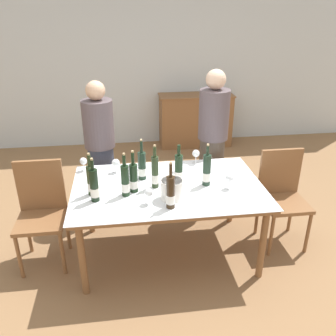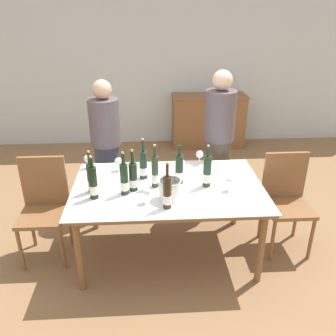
{
  "view_description": "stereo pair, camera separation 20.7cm",
  "coord_description": "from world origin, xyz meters",
  "px_view_note": "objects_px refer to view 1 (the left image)",
  "views": [
    {
      "loc": [
        -0.38,
        -2.82,
        2.23
      ],
      "look_at": [
        0.0,
        0.0,
        0.91
      ],
      "focal_mm": 38.0,
      "sensor_mm": 36.0,
      "label": 1
    },
    {
      "loc": [
        -0.18,
        -2.84,
        2.23
      ],
      "look_at": [
        0.0,
        0.0,
        0.91
      ],
      "focal_mm": 38.0,
      "sensor_mm": 36.0,
      "label": 2
    }
  ],
  "objects_px": {
    "wine_bottle_0": "(125,181)",
    "wine_bottle_1": "(134,178)",
    "wine_bottle_5": "(94,186)",
    "wine_glass_2": "(179,163)",
    "wine_glass_0": "(196,154)",
    "ice_bucket": "(171,189)",
    "chair_right_end": "(282,191)",
    "wine_glass_4": "(149,193)",
    "sideboard_cabinet": "(195,120)",
    "wine_bottle_8": "(171,193)",
    "wine_bottle_2": "(179,170)",
    "chair_left_end": "(41,207)",
    "wine_bottle_3": "(155,172)",
    "wine_bottle_4": "(91,181)",
    "wine_glass_5": "(230,179)",
    "wine_bottle_7": "(142,166)",
    "wine_bottle_6": "(207,171)",
    "wine_glass_3": "(116,163)",
    "wine_glass_1": "(83,162)",
    "person_host": "(101,151)",
    "dining_table": "(168,192)",
    "person_guest_left": "(212,143)"
  },
  "relations": [
    {
      "from": "wine_bottle_3",
      "to": "wine_glass_0",
      "type": "distance_m",
      "value": 0.66
    },
    {
      "from": "wine_bottle_2",
      "to": "wine_bottle_7",
      "type": "height_order",
      "value": "wine_bottle_7"
    },
    {
      "from": "wine_bottle_5",
      "to": "wine_glass_3",
      "type": "xyz_separation_m",
      "value": [
        0.17,
        0.53,
        -0.04
      ]
    },
    {
      "from": "dining_table",
      "to": "chair_right_end",
      "type": "distance_m",
      "value": 1.16
    },
    {
      "from": "wine_bottle_0",
      "to": "wine_bottle_1",
      "type": "bearing_deg",
      "value": 40.83
    },
    {
      "from": "wine_glass_2",
      "to": "wine_glass_4",
      "type": "distance_m",
      "value": 0.67
    },
    {
      "from": "wine_bottle_5",
      "to": "wine_glass_2",
      "type": "relative_size",
      "value": 2.89
    },
    {
      "from": "wine_bottle_8",
      "to": "wine_glass_1",
      "type": "bearing_deg",
      "value": 132.89
    },
    {
      "from": "wine_bottle_2",
      "to": "wine_bottle_3",
      "type": "xyz_separation_m",
      "value": [
        -0.22,
        -0.06,
        0.01
      ]
    },
    {
      "from": "wine_bottle_3",
      "to": "wine_bottle_4",
      "type": "relative_size",
      "value": 1.05
    },
    {
      "from": "wine_bottle_0",
      "to": "wine_bottle_1",
      "type": "distance_m",
      "value": 0.1
    },
    {
      "from": "wine_bottle_1",
      "to": "wine_bottle_4",
      "type": "distance_m",
      "value": 0.36
    },
    {
      "from": "ice_bucket",
      "to": "wine_glass_2",
      "type": "bearing_deg",
      "value": 73.68
    },
    {
      "from": "wine_bottle_1",
      "to": "wine_glass_2",
      "type": "height_order",
      "value": "wine_bottle_1"
    },
    {
      "from": "chair_left_end",
      "to": "person_host",
      "type": "xyz_separation_m",
      "value": [
        0.52,
        0.78,
        0.21
      ]
    },
    {
      "from": "wine_glass_0",
      "to": "chair_left_end",
      "type": "distance_m",
      "value": 1.57
    },
    {
      "from": "sideboard_cabinet",
      "to": "wine_glass_2",
      "type": "relative_size",
      "value": 9.19
    },
    {
      "from": "wine_bottle_1",
      "to": "wine_bottle_6",
      "type": "height_order",
      "value": "wine_bottle_6"
    },
    {
      "from": "wine_bottle_7",
      "to": "person_guest_left",
      "type": "relative_size",
      "value": 0.24
    },
    {
      "from": "wine_bottle_5",
      "to": "wine_bottle_0",
      "type": "bearing_deg",
      "value": 12.27
    },
    {
      "from": "wine_bottle_3",
      "to": "wine_bottle_4",
      "type": "distance_m",
      "value": 0.56
    },
    {
      "from": "wine_bottle_4",
      "to": "chair_right_end",
      "type": "height_order",
      "value": "wine_bottle_4"
    },
    {
      "from": "person_host",
      "to": "wine_glass_5",
      "type": "bearing_deg",
      "value": -40.1
    },
    {
      "from": "wine_bottle_0",
      "to": "chair_right_end",
      "type": "relative_size",
      "value": 0.41
    },
    {
      "from": "wine_bottle_0",
      "to": "wine_bottle_8",
      "type": "relative_size",
      "value": 0.97
    },
    {
      "from": "chair_right_end",
      "to": "chair_left_end",
      "type": "bearing_deg",
      "value": 179.95
    },
    {
      "from": "wine_bottle_8",
      "to": "chair_right_end",
      "type": "relative_size",
      "value": 0.42
    },
    {
      "from": "wine_bottle_0",
      "to": "wine_glass_0",
      "type": "xyz_separation_m",
      "value": [
        0.73,
        0.58,
        -0.03
      ]
    },
    {
      "from": "wine_glass_1",
      "to": "chair_right_end",
      "type": "bearing_deg",
      "value": -10.2
    },
    {
      "from": "wine_bottle_5",
      "to": "wine_glass_5",
      "type": "bearing_deg",
      "value": 2.87
    },
    {
      "from": "wine_bottle_7",
      "to": "chair_left_end",
      "type": "height_order",
      "value": "wine_bottle_7"
    },
    {
      "from": "wine_glass_4",
      "to": "chair_left_end",
      "type": "relative_size",
      "value": 0.14
    },
    {
      "from": "chair_right_end",
      "to": "person_host",
      "type": "height_order",
      "value": "person_host"
    },
    {
      "from": "wine_bottle_3",
      "to": "ice_bucket",
      "type": "bearing_deg",
      "value": -64.06
    },
    {
      "from": "wine_bottle_1",
      "to": "wine_bottle_4",
      "type": "relative_size",
      "value": 1.0
    },
    {
      "from": "wine_glass_0",
      "to": "chair_left_end",
      "type": "bearing_deg",
      "value": -166.08
    },
    {
      "from": "person_guest_left",
      "to": "wine_bottle_0",
      "type": "bearing_deg",
      "value": -136.93
    },
    {
      "from": "person_host",
      "to": "wine_glass_4",
      "type": "bearing_deg",
      "value": -69.36
    },
    {
      "from": "chair_left_end",
      "to": "wine_bottle_2",
      "type": "bearing_deg",
      "value": -1.37
    },
    {
      "from": "wine_glass_0",
      "to": "person_guest_left",
      "type": "relative_size",
      "value": 0.09
    },
    {
      "from": "wine_bottle_0",
      "to": "wine_bottle_5",
      "type": "xyz_separation_m",
      "value": [
        -0.26,
        -0.06,
        0.0
      ]
    },
    {
      "from": "wine_bottle_7",
      "to": "wine_glass_2",
      "type": "xyz_separation_m",
      "value": [
        0.37,
        0.11,
        -0.04
      ]
    },
    {
      "from": "sideboard_cabinet",
      "to": "wine_bottle_1",
      "type": "xyz_separation_m",
      "value": [
        -1.17,
        -2.92,
        0.42
      ]
    },
    {
      "from": "wine_bottle_2",
      "to": "chair_left_end",
      "type": "bearing_deg",
      "value": 178.63
    },
    {
      "from": "wine_glass_2",
      "to": "chair_right_end",
      "type": "bearing_deg",
      "value": -11.6
    },
    {
      "from": "wine_bottle_3",
      "to": "wine_glass_2",
      "type": "height_order",
      "value": "wine_bottle_3"
    },
    {
      "from": "ice_bucket",
      "to": "chair_right_end",
      "type": "xyz_separation_m",
      "value": [
        1.16,
        0.31,
        -0.28
      ]
    },
    {
      "from": "wine_bottle_0",
      "to": "wine_glass_5",
      "type": "xyz_separation_m",
      "value": [
        0.92,
        0.0,
        -0.04
      ]
    },
    {
      "from": "wine_glass_1",
      "to": "wine_bottle_4",
      "type": "bearing_deg",
      "value": -77.87
    },
    {
      "from": "wine_bottle_1",
      "to": "wine_bottle_2",
      "type": "bearing_deg",
      "value": 15.46
    }
  ]
}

